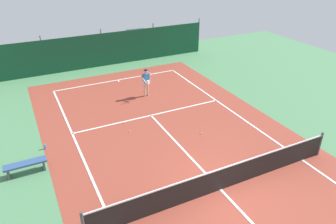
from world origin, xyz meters
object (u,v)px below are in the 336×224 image
(tennis_ball_midcourt, at_px, (130,131))
(water_bottle, at_px, (45,146))
(parked_car, at_px, (139,41))
(courtside_bench, at_px, (25,165))
(tennis_net, at_px, (222,179))
(tennis_player, at_px, (146,81))
(tennis_ball_by_sideline, at_px, (201,133))
(tennis_ball_near_player, at_px, (124,122))

(tennis_ball_midcourt, distance_m, water_bottle, 3.84)
(parked_car, height_order, water_bottle, parked_car)
(tennis_ball_midcourt, relative_size, water_bottle, 0.28)
(courtside_bench, bearing_deg, parked_car, 52.64)
(tennis_net, relative_size, tennis_player, 6.17)
(parked_car, height_order, courtside_bench, parked_car)
(water_bottle, bearing_deg, tennis_ball_by_sideline, -15.96)
(tennis_ball_midcourt, bearing_deg, courtside_bench, -166.46)
(tennis_ball_by_sideline, bearing_deg, water_bottle, 164.04)
(tennis_ball_midcourt, xyz_separation_m, parked_car, (5.24, 11.91, 0.81))
(tennis_ball_midcourt, height_order, courtside_bench, courtside_bench)
(tennis_ball_midcourt, relative_size, tennis_ball_by_sideline, 1.00)
(tennis_net, height_order, tennis_player, tennis_player)
(tennis_ball_near_player, xyz_separation_m, tennis_ball_midcourt, (-0.07, -0.93, 0.00))
(tennis_net, xyz_separation_m, tennis_ball_near_player, (-1.52, 6.28, -0.48))
(tennis_player, distance_m, tennis_ball_by_sideline, 5.22)
(parked_car, bearing_deg, tennis_ball_by_sideline, -94.99)
(tennis_player, bearing_deg, tennis_ball_by_sideline, 91.55)
(tennis_ball_by_sideline, xyz_separation_m, courtside_bench, (-7.74, 0.52, 0.34))
(tennis_player, bearing_deg, tennis_ball_midcourt, 49.70)
(courtside_bench, bearing_deg, tennis_ball_near_player, 23.32)
(tennis_ball_by_sideline, bearing_deg, parked_car, 80.70)
(tennis_net, xyz_separation_m, courtside_bench, (-6.31, 4.21, -0.14))
(tennis_player, xyz_separation_m, water_bottle, (-6.18, -3.13, -0.84))
(tennis_player, distance_m, tennis_ball_midcourt, 4.26)
(tennis_net, bearing_deg, parked_car, 78.06)
(tennis_ball_near_player, bearing_deg, parked_car, 64.79)
(tennis_player, xyz_separation_m, tennis_ball_near_player, (-2.28, -2.51, -0.93))
(courtside_bench, relative_size, water_bottle, 6.67)
(tennis_net, bearing_deg, courtside_bench, 146.29)
(tennis_player, relative_size, tennis_ball_by_sideline, 24.85)
(tennis_ball_near_player, relative_size, tennis_ball_by_sideline, 1.00)
(tennis_ball_by_sideline, bearing_deg, tennis_ball_midcourt, 151.19)
(parked_car, bearing_deg, tennis_ball_midcourt, -109.43)
(tennis_player, height_order, tennis_ball_near_player, tennis_player)
(tennis_ball_near_player, height_order, parked_car, parked_car)
(tennis_ball_by_sideline, distance_m, parked_car, 13.77)
(tennis_net, height_order, courtside_bench, tennis_net)
(tennis_net, distance_m, tennis_player, 8.82)
(tennis_ball_near_player, distance_m, tennis_ball_midcourt, 0.93)
(tennis_player, xyz_separation_m, courtside_bench, (-7.06, -4.57, -0.59))
(tennis_ball_midcourt, distance_m, tennis_ball_by_sideline, 3.44)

